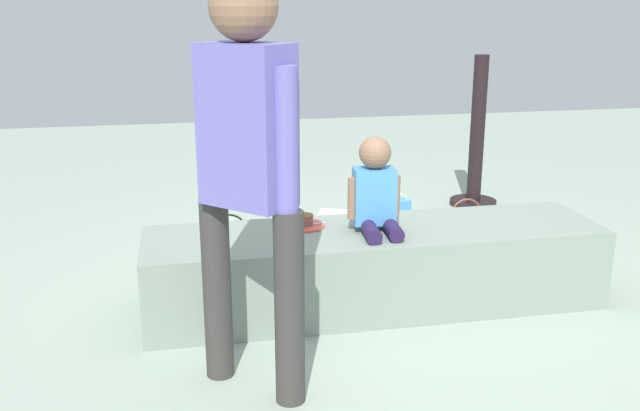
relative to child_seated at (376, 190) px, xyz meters
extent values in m
plane|color=#94A795|center=(0.01, 0.02, -0.63)|extent=(12.00, 12.00, 0.00)
cube|color=gray|center=(0.01, 0.02, -0.42)|extent=(2.36, 0.60, 0.42)
cylinder|color=#271841|center=(-0.05, -0.10, -0.18)|extent=(0.09, 0.25, 0.08)
cylinder|color=#271841|center=(0.06, -0.09, -0.18)|extent=(0.09, 0.25, 0.08)
cube|color=#4890D2|center=(0.00, 0.02, -0.03)|extent=(0.22, 0.15, 0.28)
sphere|color=#8C664C|center=(0.00, 0.02, 0.19)|extent=(0.16, 0.16, 0.16)
cylinder|color=#8C664C|center=(-0.12, 0.01, -0.04)|extent=(0.05, 0.05, 0.21)
cylinder|color=#8C664C|center=(0.11, 0.03, -0.04)|extent=(0.05, 0.05, 0.21)
cylinder|color=#373432|center=(-0.57, -0.81, -0.23)|extent=(0.12, 0.12, 0.80)
cylinder|color=#373432|center=(-0.83, -0.55, -0.23)|extent=(0.12, 0.12, 0.80)
cube|color=#6862B3|center=(-0.70, -0.68, 0.47)|extent=(0.38, 0.38, 0.61)
sphere|color=#8C664C|center=(-0.70, -0.68, 0.90)|extent=(0.25, 0.25, 0.25)
cylinder|color=#6862B3|center=(-0.58, -0.81, 0.41)|extent=(0.09, 0.09, 0.58)
cylinder|color=#6862B3|center=(-0.83, -0.56, 0.41)|extent=(0.09, 0.09, 0.58)
cylinder|color=#E0594C|center=(-0.34, 0.14, -0.21)|extent=(0.22, 0.22, 0.01)
cylinder|color=brown|center=(-0.34, 0.14, -0.18)|extent=(0.10, 0.10, 0.05)
cylinder|color=brown|center=(-0.34, 0.14, -0.15)|extent=(0.10, 0.10, 0.01)
cube|color=silver|center=(-0.28, 0.13, -0.20)|extent=(0.11, 0.04, 0.00)
cube|color=#4C99E0|center=(0.41, 0.98, -0.49)|extent=(0.22, 0.08, 0.28)
torus|color=white|center=(0.36, 0.98, -0.35)|extent=(0.09, 0.01, 0.09)
torus|color=white|center=(0.46, 0.98, -0.35)|extent=(0.09, 0.01, 0.09)
cylinder|color=black|center=(1.28, 1.70, -0.61)|extent=(0.36, 0.36, 0.04)
cylinder|color=black|center=(1.28, 1.70, -0.03)|extent=(0.11, 0.11, 1.12)
cylinder|color=silver|center=(-0.22, 0.79, -0.54)|extent=(0.07, 0.07, 0.18)
cone|color=silver|center=(-0.22, 0.79, -0.44)|extent=(0.06, 0.06, 0.03)
cylinder|color=#268C3F|center=(-0.22, 0.79, -0.41)|extent=(0.03, 0.03, 0.02)
cylinder|color=silver|center=(-0.66, 1.00, -0.55)|extent=(0.07, 0.07, 0.17)
cone|color=silver|center=(-0.66, 1.00, -0.45)|extent=(0.06, 0.06, 0.03)
cylinder|color=white|center=(-0.66, 1.00, -0.42)|extent=(0.03, 0.03, 0.02)
cube|color=white|center=(0.09, 1.19, -0.57)|extent=(0.40, 0.41, 0.13)
cube|color=black|center=(-0.70, 0.71, -0.52)|extent=(0.31, 0.11, 0.23)
torus|color=black|center=(-0.70, 0.71, -0.41)|extent=(0.23, 0.01, 0.23)
cube|color=brown|center=(0.80, 0.69, -0.51)|extent=(0.27, 0.10, 0.25)
torus|color=brown|center=(0.80, 0.69, -0.38)|extent=(0.20, 0.01, 0.20)
camera|label=1|loc=(-0.95, -3.31, 0.93)|focal=39.81mm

